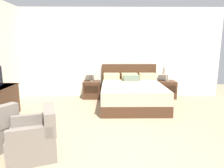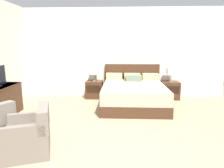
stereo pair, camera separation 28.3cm
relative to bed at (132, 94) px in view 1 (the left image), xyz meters
The scene contains 8 objects.
ground_plane 2.92m from the bed, 101.01° to the right, with size 11.70×11.70×0.00m, color #998466.
wall_back 1.65m from the bed, 117.02° to the left, with size 7.15×0.06×2.89m, color silver.
bed is the anchor object (origin of this frame).
nightstand_left 1.44m from the bed, 148.15° to the left, with size 0.54×0.47×0.56m.
nightstand_right 1.44m from the bed, 31.86° to the left, with size 0.54×0.47×0.56m.
table_lamp_left 1.55m from the bed, 148.10° to the left, with size 0.26×0.26×0.46m.
table_lamp_right 1.55m from the bed, 31.91° to the left, with size 0.26×0.26×0.46m.
armchair_companion 3.24m from the bed, 123.66° to the right, with size 0.87×0.87×0.76m.
Camera 1 is at (-0.08, -2.74, 1.71)m, focal length 32.00 mm.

